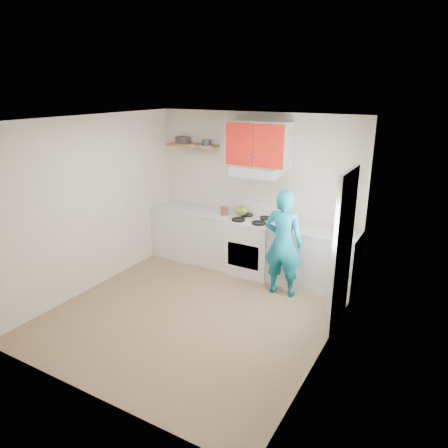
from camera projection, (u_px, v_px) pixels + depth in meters
The scene contains 21 objects.
floor at pixel (195, 312), 5.80m from camera, with size 3.80×3.80×0.00m, color brown.
ceiling at pixel (190, 120), 4.98m from camera, with size 3.60×3.80×0.04m, color white.
back_wall at pixel (256, 192), 6.96m from camera, with size 3.60×0.04×2.60m, color beige.
front_wall at pixel (78, 279), 3.82m from camera, with size 3.60×0.04×2.60m, color beige.
left_wall at pixel (93, 204), 6.24m from camera, with size 0.04×3.80×2.60m, color beige.
right_wall at pixel (331, 248), 4.55m from camera, with size 0.04×3.80×2.60m, color beige.
door at pixel (343, 250), 5.23m from camera, with size 0.05×0.85×2.05m, color white.
door_glass at pixel (343, 218), 5.10m from camera, with size 0.01×0.55×0.95m, color white.
counter_left at pixel (195, 235), 7.47m from camera, with size 1.52×0.60×0.90m, color silver.
counter_right at pixel (313, 258), 6.45m from camera, with size 1.32×0.60×0.90m, color silver.
stove at pixel (252, 246), 6.91m from camera, with size 0.76×0.65×0.92m, color white.
range_hood at pixel (256, 171), 6.61m from camera, with size 0.76×0.44×0.15m, color silver.
upper_cabinets at pixel (259, 144), 6.52m from camera, with size 1.02×0.33×0.70m, color #B3190F.
shelf at pixel (193, 145), 7.15m from camera, with size 0.90×0.30×0.04m, color brown.
books at pixel (183, 140), 7.21m from camera, with size 0.22×0.16×0.11m, color #423A3E.
tin at pixel (207, 142), 6.99m from camera, with size 0.16×0.16×0.10m, color #333D4C.
kettle at pixel (242, 211), 6.95m from camera, with size 0.20×0.20×0.17m, color #577320.
crock at pixel (225, 211), 7.00m from camera, with size 0.14×0.14×0.16m, color #4F3522.
cutting_board at pixel (292, 229), 6.37m from camera, with size 0.27×0.19×0.02m, color olive.
silicone_mat at pixel (346, 235), 6.12m from camera, with size 0.29×0.24×0.01m, color red.
person at pixel (283, 243), 6.08m from camera, with size 0.59×0.38×1.61m, color #0E6C83.
Camera 1 is at (2.88, -4.26, 2.98)m, focal length 33.47 mm.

